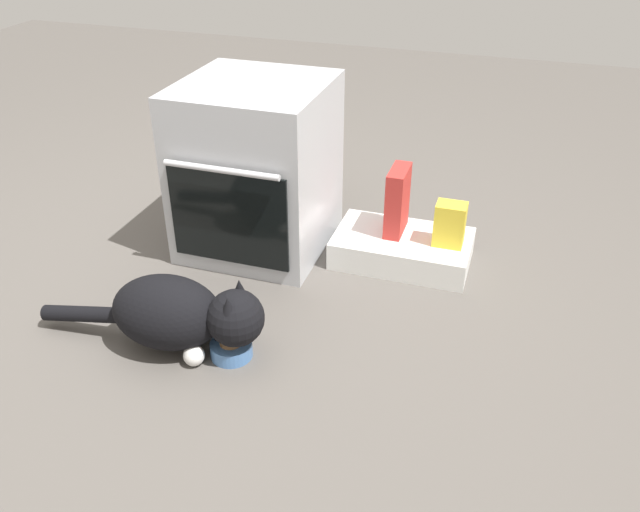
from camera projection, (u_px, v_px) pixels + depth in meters
The scene contains 7 objects.
ground at pixel (205, 299), 2.53m from camera, with size 8.00×8.00×0.00m, color #56514C.
oven at pixel (257, 168), 2.73m from camera, with size 0.58×0.63×0.71m.
pantry_cabinet at pixel (402, 248), 2.75m from camera, with size 0.56×0.34×0.12m, color white.
food_bowl at pixel (231, 348), 2.23m from camera, with size 0.14×0.14×0.09m.
cat at pixel (181, 314), 2.21m from camera, with size 0.83×0.29×0.28m.
cereal_box at pixel (397, 201), 2.68m from camera, with size 0.07×0.18×0.28m, color #B72D28.
snack_bag at pixel (450, 224), 2.62m from camera, with size 0.12×0.09×0.18m, color yellow.
Camera 1 is at (1.07, -1.83, 1.47)m, focal length 36.84 mm.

